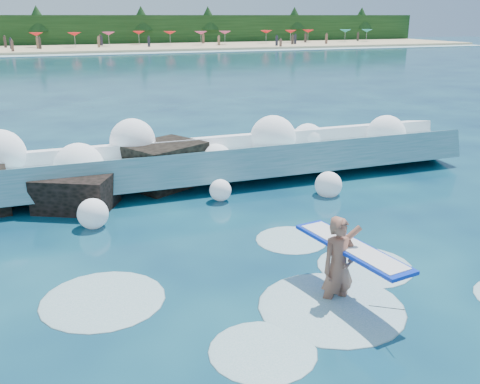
{
  "coord_description": "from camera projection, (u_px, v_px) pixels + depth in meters",
  "views": [
    {
      "loc": [
        -2.48,
        -8.57,
        4.94
      ],
      "look_at": [
        1.5,
        2.0,
        1.2
      ],
      "focal_mm": 40.0,
      "sensor_mm": 36.0,
      "label": 1
    }
  ],
  "objects": [
    {
      "name": "ground",
      "position": [
        203.0,
        293.0,
        10.0
      ],
      "size": [
        200.0,
        200.0,
        0.0
      ],
      "primitive_type": "plane",
      "color": "#082443",
      "rests_on": "ground"
    },
    {
      "name": "beach",
      "position": [
        50.0,
        49.0,
        79.24
      ],
      "size": [
        140.0,
        20.0,
        0.4
      ],
      "primitive_type": "cube",
      "color": "tan",
      "rests_on": "ground"
    },
    {
      "name": "wet_band",
      "position": [
        54.0,
        55.0,
        69.51
      ],
      "size": [
        140.0,
        5.0,
        0.08
      ],
      "primitive_type": "cube",
      "color": "silver",
      "rests_on": "ground"
    },
    {
      "name": "treeline",
      "position": [
        47.0,
        31.0,
        87.4
      ],
      "size": [
        140.0,
        4.0,
        5.0
      ],
      "primitive_type": "cube",
      "color": "black",
      "rests_on": "ground"
    },
    {
      "name": "breaking_wave",
      "position": [
        182.0,
        164.0,
        16.49
      ],
      "size": [
        18.75,
        2.89,
        1.62
      ],
      "color": "teal",
      "rests_on": "ground"
    },
    {
      "name": "rock_cluster",
      "position": [
        60.0,
        184.0,
        14.86
      ],
      "size": [
        8.43,
        3.58,
        1.51
      ],
      "color": "black",
      "rests_on": "ground"
    },
    {
      "name": "surfer_with_board",
      "position": [
        341.0,
        263.0,
        9.59
      ],
      "size": [
        1.15,
        3.05,
        1.92
      ],
      "color": "#9B5D48",
      "rests_on": "ground"
    },
    {
      "name": "wave_spray",
      "position": [
        186.0,
        151.0,
        16.32
      ],
      "size": [
        15.82,
        4.49,
        2.09
      ],
      "color": "white",
      "rests_on": "ground"
    },
    {
      "name": "surf_foam",
      "position": [
        292.0,
        294.0,
        9.96
      ],
      "size": [
        9.16,
        5.59,
        0.13
      ],
      "color": "silver",
      "rests_on": "ground"
    },
    {
      "name": "beach_umbrellas",
      "position": [
        50.0,
        34.0,
        80.52
      ],
      "size": [
        112.68,
        6.63,
        0.5
      ],
      "color": "#C63A6B",
      "rests_on": "ground"
    },
    {
      "name": "beachgoers",
      "position": [
        34.0,
        44.0,
        76.43
      ],
      "size": [
        97.72,
        13.08,
        1.93
      ],
      "color": "#3F332D",
      "rests_on": "ground"
    }
  ]
}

